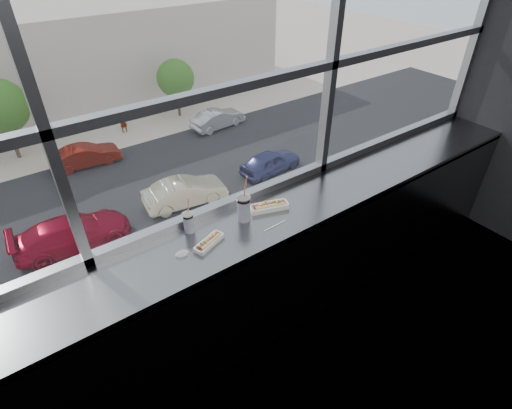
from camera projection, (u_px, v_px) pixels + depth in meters
wall_back_lower at (226, 261)px, 3.33m from camera, size 6.00×0.00×6.00m
window_glass at (211, 40)px, 2.32m from camera, size 6.00×0.00×6.00m
window_mullions at (213, 41)px, 2.30m from camera, size 6.00×0.08×2.40m
counter at (243, 230)px, 2.84m from camera, size 6.00×0.55×0.06m
counter_fascia at (264, 302)px, 2.98m from camera, size 6.00×0.04×1.04m
hotdog_tray_left at (209, 242)px, 2.66m from camera, size 0.25×0.15×0.06m
hotdog_tray_right at (269, 206)px, 2.98m from camera, size 0.30×0.18×0.07m
soda_cup_left at (188, 222)px, 2.74m from camera, size 0.08×0.08×0.29m
soda_cup_right at (244, 207)px, 2.83m from camera, size 0.10×0.10×0.38m
loose_straw at (275, 226)px, 2.83m from camera, size 0.20×0.02×0.01m
wrapper at (182, 253)px, 2.58m from camera, size 0.10×0.07×0.02m
plaza_near at (138, 381)px, 14.68m from camera, size 50.00×14.00×0.04m
street_asphalt at (52, 210)px, 23.24m from camera, size 80.00×10.00×0.06m
far_sidewalk at (24, 156)px, 28.52m from camera, size 80.00×6.00×0.04m
car_near_e at (271, 159)px, 26.15m from camera, size 2.96×6.10×1.97m
car_far_c at (218, 116)px, 31.80m from camera, size 3.09×6.17×1.98m
car_far_b at (85, 152)px, 26.87m from camera, size 2.91×6.03×1.95m
car_near_c at (71, 229)px, 20.08m from camera, size 3.17×6.75×2.19m
car_near_d at (185, 188)px, 23.13m from camera, size 3.45×6.67×2.13m
pedestrian_d at (123, 121)px, 31.17m from camera, size 0.84×0.63×1.89m
tree_center at (0, 106)px, 26.16m from camera, size 3.60×3.60×5.63m
tree_right at (176, 78)px, 32.47m from camera, size 3.06×3.06×4.79m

